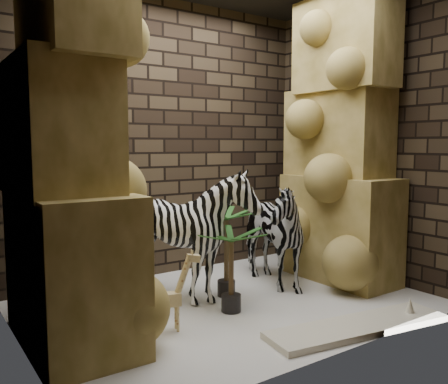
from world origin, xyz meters
TOP-DOWN VIEW (x-y plane):
  - floor at (0.00, 0.00)m, footprint 3.50×3.50m
  - wall_back at (0.00, 1.25)m, footprint 3.50×0.00m
  - wall_front at (0.00, -1.25)m, footprint 3.50×0.00m
  - wall_left at (-1.75, 0.00)m, footprint 0.00×3.00m
  - wall_right at (1.75, 0.00)m, footprint 0.00×3.00m
  - rock_pillar_left at (-1.40, 0.00)m, footprint 0.68×1.30m
  - rock_pillar_right at (1.42, 0.00)m, footprint 0.58×1.25m
  - zebra_right at (0.64, 0.27)m, footprint 0.75×1.15m
  - zebra_left at (-0.27, 0.26)m, footprint 1.28×1.45m
  - giraffe_toy at (-0.76, -0.24)m, footprint 0.35×0.19m
  - palm_front at (0.10, 0.21)m, footprint 0.36×0.36m
  - palm_back at (-0.10, -0.16)m, footprint 0.36×0.36m
  - surfboard at (0.49, -1.05)m, footprint 1.59×0.61m

SIDE VIEW (x-z plane):
  - floor at x=0.00m, z-range 0.00..0.00m
  - surfboard at x=0.49m, z-range 0.00..0.05m
  - giraffe_toy at x=-0.76m, z-range 0.00..0.64m
  - palm_back at x=-0.10m, z-range 0.00..0.73m
  - palm_front at x=0.10m, z-range 0.00..0.85m
  - zebra_left at x=-0.27m, z-range 0.00..1.12m
  - zebra_right at x=0.64m, z-range 0.00..1.26m
  - wall_back at x=0.00m, z-range -0.25..3.25m
  - wall_front at x=0.00m, z-range -0.25..3.25m
  - wall_left at x=-1.75m, z-range 0.00..3.00m
  - wall_right at x=1.75m, z-range 0.00..3.00m
  - rock_pillar_left at x=-1.40m, z-range 0.00..3.00m
  - rock_pillar_right at x=1.42m, z-range 0.00..3.00m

